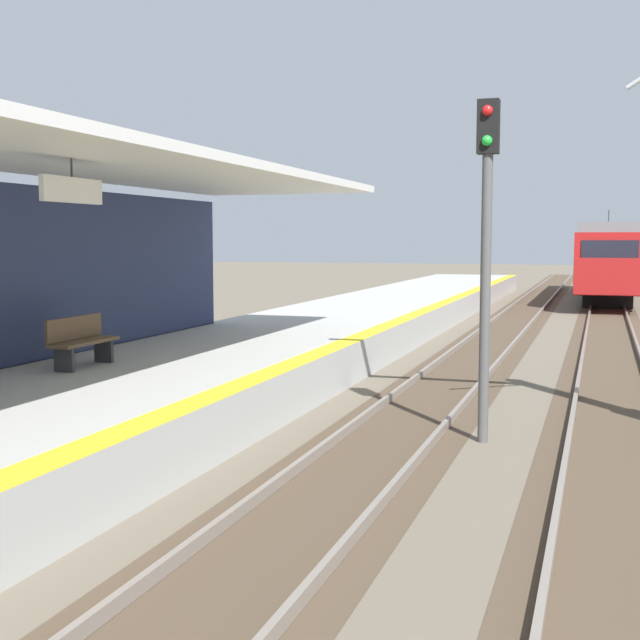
{
  "coord_description": "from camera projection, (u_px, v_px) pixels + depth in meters",
  "views": [
    {
      "loc": [
        4.96,
        2.24,
        3.12
      ],
      "look_at": [
        1.59,
        12.4,
        2.1
      ],
      "focal_mm": 47.47,
      "sensor_mm": 36.0,
      "label": 1
    }
  ],
  "objects": [
    {
      "name": "station_platform",
      "position": [
        172.0,
        385.0,
        15.6
      ],
      "size": [
        5.0,
        80.0,
        0.91
      ],
      "color": "#A8A8A3",
      "rests_on": "ground"
    },
    {
      "name": "approaching_train",
      "position": [
        608.0,
        258.0,
        43.99
      ],
      "size": [
        2.93,
        19.6,
        4.76
      ],
      "color": "maroon",
      "rests_on": "ground"
    },
    {
      "name": "track_pair_middle",
      "position": [
        614.0,
        393.0,
        16.97
      ],
      "size": [
        2.34,
        120.0,
        0.16
      ],
      "color": "#4C3D2D",
      "rests_on": "ground"
    },
    {
      "name": "platform_bench",
      "position": [
        81.0,
        340.0,
        14.74
      ],
      "size": [
        0.45,
        1.6,
        0.88
      ],
      "color": "brown",
      "rests_on": "station_platform"
    },
    {
      "name": "rail_signal_post",
      "position": [
        486.0,
        235.0,
        12.77
      ],
      "size": [
        0.32,
        0.34,
        5.2
      ],
      "color": "#4C4C4C",
      "rests_on": "ground"
    },
    {
      "name": "track_pair_nearest_platform",
      "position": [
        446.0,
        384.0,
        18.03
      ],
      "size": [
        2.34,
        120.0,
        0.16
      ],
      "color": "#4C3D2D",
      "rests_on": "ground"
    }
  ]
}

